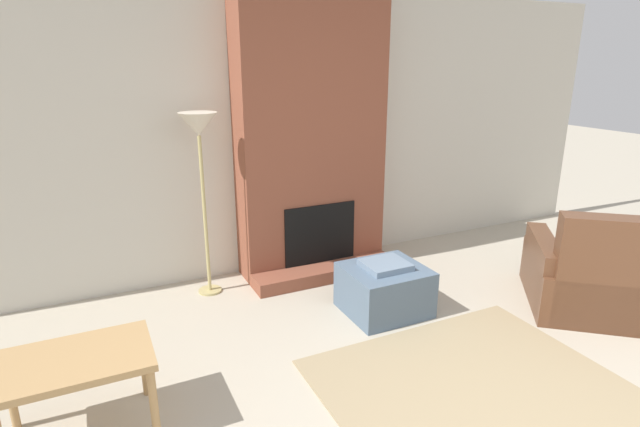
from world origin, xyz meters
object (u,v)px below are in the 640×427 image
armchair (590,279)px  side_table (76,368)px  floor_lamp_left (199,136)px  ottoman (384,289)px

armchair → side_table: size_ratio=1.71×
armchair → side_table: bearing=36.0°
floor_lamp_left → armchair: bearing=-31.2°
armchair → floor_lamp_left: (-2.73, 1.66, 1.11)m
ottoman → side_table: (-2.24, -0.49, 0.22)m
armchair → side_table: (-3.78, 0.20, 0.15)m
armchair → floor_lamp_left: 3.38m
armchair → floor_lamp_left: bearing=7.8°
ottoman → floor_lamp_left: 1.94m
ottoman → armchair: bearing=-24.0°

